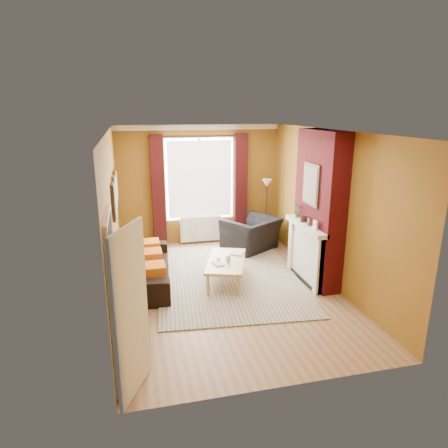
{
  "coord_description": "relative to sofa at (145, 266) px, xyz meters",
  "views": [
    {
      "loc": [
        -1.6,
        -6.45,
        3.15
      ],
      "look_at": [
        0.0,
        0.25,
        1.15
      ],
      "focal_mm": 32.0,
      "sensor_mm": 36.0,
      "label": 1
    }
  ],
  "objects": [
    {
      "name": "ground",
      "position": [
        1.42,
        -0.61,
        -0.32
      ],
      "size": [
        5.5,
        5.5,
        0.0
      ],
      "primitive_type": "plane",
      "color": "brown",
      "rests_on": "ground"
    },
    {
      "name": "floor_lamp",
      "position": [
        2.94,
        1.67,
        0.9
      ],
      "size": [
        0.28,
        0.28,
        1.55
      ],
      "rotation": [
        0.0,
        0.0,
        0.27
      ],
      "color": "black",
      "rests_on": "ground"
    },
    {
      "name": "book_a",
      "position": [
        1.19,
        -0.54,
        0.13
      ],
      "size": [
        0.21,
        0.26,
        0.02
      ],
      "primitive_type": "imported",
      "rotation": [
        0.0,
        0.0,
        0.19
      ],
      "color": "#999999",
      "rests_on": "coffee_table"
    },
    {
      "name": "tv_remote",
      "position": [
        1.33,
        -0.3,
        0.13
      ],
      "size": [
        0.05,
        0.16,
        0.02
      ],
      "rotation": [
        0.0,
        0.0,
        -0.03
      ],
      "color": "#28282B",
      "rests_on": "coffee_table"
    },
    {
      "name": "coffee_table",
      "position": [
        1.47,
        -0.34,
        0.07
      ],
      "size": [
        1.05,
        1.47,
        0.44
      ],
      "rotation": [
        0.0,
        0.0,
        -0.33
      ],
      "color": "tan",
      "rests_on": "ground"
    },
    {
      "name": "mug",
      "position": [
        1.48,
        -0.43,
        0.17
      ],
      "size": [
        0.14,
        0.14,
        0.1
      ],
      "primitive_type": "imported",
      "rotation": [
        0.0,
        0.0,
        -0.45
      ],
      "color": "#999999",
      "rests_on": "coffee_table"
    },
    {
      "name": "armchair",
      "position": [
        2.46,
        1.28,
        0.05
      ],
      "size": [
        1.5,
        1.45,
        0.75
      ],
      "primitive_type": "imported",
      "rotation": [
        0.0,
        0.0,
        3.69
      ],
      "color": "black",
      "rests_on": "ground"
    },
    {
      "name": "wicker_stool",
      "position": [
        2.13,
        1.34,
        -0.13
      ],
      "size": [
        0.41,
        0.41,
        0.39
      ],
      "rotation": [
        0.0,
        0.0,
        -0.38
      ],
      "color": "olive",
      "rests_on": "ground"
    },
    {
      "name": "book_b",
      "position": [
        1.68,
        0.02,
        0.13
      ],
      "size": [
        0.36,
        0.38,
        0.02
      ],
      "primitive_type": "imported",
      "rotation": [
        0.0,
        0.0,
        -0.59
      ],
      "color": "#999999",
      "rests_on": "coffee_table"
    },
    {
      "name": "room_walls",
      "position": [
        2.05,
        -0.33,
        1.06
      ],
      "size": [
        3.82,
        5.54,
        2.83
      ],
      "color": "brown",
      "rests_on": "ground"
    },
    {
      "name": "striped_rug",
      "position": [
        1.55,
        -0.14,
        -0.31
      ],
      "size": [
        2.95,
        3.87,
        0.02
      ],
      "rotation": [
        0.0,
        0.0,
        -0.09
      ],
      "color": "teal",
      "rests_on": "ground"
    },
    {
      "name": "sofa",
      "position": [
        0.0,
        0.0,
        0.0
      ],
      "size": [
        1.03,
        2.27,
        0.64
      ],
      "primitive_type": "imported",
      "rotation": [
        0.0,
        0.0,
        1.5
      ],
      "color": "black",
      "rests_on": "ground"
    }
  ]
}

